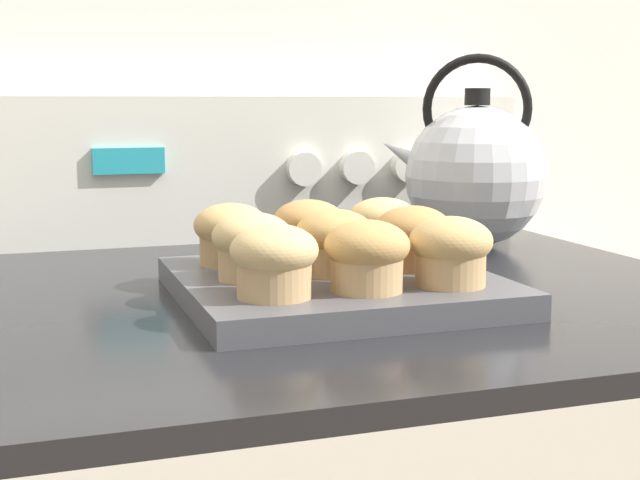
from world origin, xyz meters
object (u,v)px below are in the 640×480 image
at_px(muffin_r0_c2, 451,250).
at_px(muffin_r1_c1, 335,241).
at_px(muffin_r1_c2, 413,236).
at_px(tea_kettle, 474,173).
at_px(muffin_r2_c0, 231,233).
at_px(muffin_r0_c1, 367,255).
at_px(muffin_r2_c1, 309,229).
at_px(muffin_r1_c0, 252,245).
at_px(muffin_r2_c2, 383,226).
at_px(muffin_r0_c0, 274,260).
at_px(muffin_pan, 334,286).

bearing_deg(muffin_r0_c2, muffin_r1_c1, 134.50).
bearing_deg(muffin_r1_c2, tea_kettle, 50.59).
bearing_deg(muffin_r2_c0, muffin_r0_c1, -62.73).
xyz_separation_m(muffin_r2_c1, tea_kettle, (0.25, 0.14, 0.04)).
xyz_separation_m(muffin_r1_c0, muffin_r2_c2, (0.15, 0.07, 0.00)).
distance_m(muffin_r1_c2, tea_kettle, 0.28).
distance_m(muffin_r0_c0, muffin_r0_c1, 0.08).
xyz_separation_m(muffin_r1_c0, muffin_r1_c1, (0.07, -0.00, 0.00)).
xyz_separation_m(muffin_pan, muffin_r0_c1, (0.00, -0.08, 0.04)).
height_order(muffin_r0_c0, muffin_r1_c2, same).
relative_size(muffin_pan, tea_kettle, 1.18).
bearing_deg(tea_kettle, muffin_r1_c1, -139.31).
bearing_deg(muffin_r0_c1, muffin_r2_c0, 117.27).
distance_m(muffin_r1_c2, muffin_r2_c1, 0.11).
bearing_deg(muffin_r1_c0, muffin_r0_c2, -27.64).
height_order(muffin_r0_c2, muffin_r2_c0, same).
bearing_deg(muffin_r0_c2, muffin_r0_c1, 178.81).
xyz_separation_m(muffin_r1_c1, muffin_r2_c2, (0.08, 0.07, 0.00)).
distance_m(muffin_r1_c0, muffin_r2_c2, 0.17).
bearing_deg(muffin_r2_c0, tea_kettle, 23.63).
xyz_separation_m(muffin_pan, muffin_r2_c0, (-0.08, 0.07, 0.04)).
height_order(muffin_r1_c2, muffin_r2_c2, same).
distance_m(muffin_pan, muffin_r0_c1, 0.09).
bearing_deg(muffin_r0_c2, muffin_r2_c1, 114.99).
bearing_deg(muffin_r1_c2, muffin_r2_c2, 89.44).
bearing_deg(muffin_pan, muffin_r2_c0, 135.61).
distance_m(muffin_r1_c1, muffin_r1_c2, 0.08).
xyz_separation_m(muffin_r0_c0, tea_kettle, (0.33, 0.29, 0.04)).
bearing_deg(muffin_r2_c2, muffin_r1_c1, -135.98).
xyz_separation_m(muffin_r0_c1, muffin_r2_c2, (0.08, 0.15, 0.00)).
distance_m(muffin_r0_c0, muffin_r1_c2, 0.17).
height_order(muffin_r1_c2, tea_kettle, tea_kettle).
xyz_separation_m(muffin_r2_c0, muffin_r2_c2, (0.15, -0.00, 0.00)).
relative_size(muffin_r2_c0, muffin_r2_c2, 1.00).
height_order(muffin_pan, muffin_r0_c0, muffin_r0_c0).
relative_size(muffin_r0_c1, muffin_r2_c0, 1.00).
height_order(muffin_r2_c0, tea_kettle, tea_kettle).
height_order(muffin_r2_c0, muffin_r2_c2, same).
xyz_separation_m(muffin_r1_c1, tea_kettle, (0.26, 0.22, 0.04)).
bearing_deg(muffin_r1_c0, muffin_r0_c1, -45.52).
relative_size(muffin_r2_c2, tea_kettle, 0.30).
bearing_deg(muffin_r2_c0, muffin_pan, -44.39).
height_order(muffin_r0_c1, muffin_r2_c1, same).
height_order(muffin_r1_c1, muffin_r2_c2, same).
bearing_deg(muffin_r1_c0, muffin_r1_c1, -1.53).
distance_m(muffin_r1_c2, muffin_r2_c0, 0.17).
xyz_separation_m(muffin_r0_c0, muffin_r0_c2, (0.15, -0.00, 0.00)).
height_order(muffin_r0_c0, muffin_r1_c1, same).
xyz_separation_m(muffin_r1_c1, muffin_r2_c0, (-0.08, 0.07, 0.00)).
xyz_separation_m(muffin_r0_c1, muffin_r2_c1, (0.00, 0.15, 0.00)).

